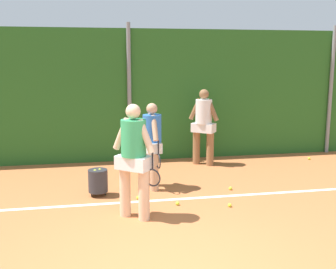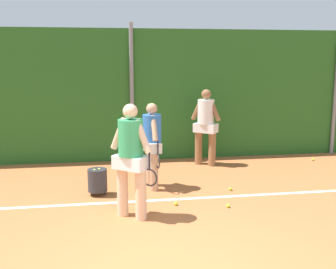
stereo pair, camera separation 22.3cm
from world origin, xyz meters
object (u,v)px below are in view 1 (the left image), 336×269
at_px(player_midcourt, 152,141).
at_px(tennis_ball_8, 125,201).
at_px(player_foreground_near, 134,155).
at_px(tennis_ball_6, 230,188).
at_px(tennis_ball_12, 138,198).
at_px(tennis_ball_3, 178,203).
at_px(tennis_ball_9, 309,158).
at_px(ball_hopper, 98,181).
at_px(tennis_ball_7, 230,205).
at_px(player_backcourt_far, 204,123).

xyz_separation_m(player_midcourt, tennis_ball_8, (-0.60, -0.75, -0.91)).
relative_size(player_foreground_near, tennis_ball_8, 27.84).
bearing_deg(tennis_ball_8, tennis_ball_6, 9.23).
bearing_deg(tennis_ball_8, tennis_ball_12, 26.84).
relative_size(tennis_ball_3, tennis_ball_9, 1.00).
bearing_deg(ball_hopper, tennis_ball_9, 18.97).
xyz_separation_m(tennis_ball_6, tennis_ball_8, (-2.07, -0.34, 0.00)).
relative_size(tennis_ball_9, tennis_ball_12, 1.00).
height_order(player_midcourt, tennis_ball_7, player_midcourt).
bearing_deg(tennis_ball_12, player_backcourt_far, 50.44).
bearing_deg(tennis_ball_9, tennis_ball_6, -144.71).
bearing_deg(tennis_ball_6, tennis_ball_12, -173.34).
relative_size(tennis_ball_3, tennis_ball_7, 1.00).
relative_size(player_backcourt_far, tennis_ball_6, 27.47).
distance_m(tennis_ball_7, tennis_ball_8, 1.84).
bearing_deg(tennis_ball_9, tennis_ball_12, -154.72).
distance_m(player_midcourt, tennis_ball_3, 1.42).
distance_m(tennis_ball_8, tennis_ball_12, 0.27).
bearing_deg(tennis_ball_7, tennis_ball_12, 155.78).
bearing_deg(player_foreground_near, ball_hopper, 154.20).
height_order(player_foreground_near, tennis_ball_9, player_foreground_near).
height_order(ball_hopper, tennis_ball_3, ball_hopper).
distance_m(player_foreground_near, tennis_ball_9, 5.71).
bearing_deg(player_foreground_near, tennis_ball_9, 71.76).
relative_size(tennis_ball_7, tennis_ball_8, 1.00).
height_order(player_backcourt_far, ball_hopper, player_backcourt_far).
xyz_separation_m(player_midcourt, ball_hopper, (-1.06, -0.27, -0.65)).
xyz_separation_m(player_foreground_near, player_midcourt, (0.51, 1.47, -0.09)).
relative_size(player_backcourt_far, tennis_ball_9, 27.47).
relative_size(tennis_ball_6, tennis_ball_9, 1.00).
bearing_deg(tennis_ball_12, ball_hopper, 153.79).
xyz_separation_m(player_midcourt, tennis_ball_7, (1.15, -1.30, -0.91)).
relative_size(player_backcourt_far, tennis_ball_8, 27.47).
bearing_deg(tennis_ball_9, tennis_ball_8, -154.64).
bearing_deg(tennis_ball_9, player_backcourt_far, 179.12).
distance_m(player_backcourt_far, tennis_ball_8, 3.27).
relative_size(tennis_ball_3, tennis_ball_8, 1.00).
height_order(player_backcourt_far, tennis_ball_6, player_backcourt_far).
bearing_deg(player_midcourt, tennis_ball_8, -44.04).
bearing_deg(tennis_ball_6, player_midcourt, 164.51).
bearing_deg(tennis_ball_3, tennis_ball_8, 161.09).
distance_m(tennis_ball_6, tennis_ball_12, 1.84).
xyz_separation_m(tennis_ball_8, tennis_ball_12, (0.24, 0.12, 0.00)).
distance_m(ball_hopper, tennis_ball_3, 1.58).
bearing_deg(player_foreground_near, tennis_ball_12, 119.23).
distance_m(ball_hopper, tennis_ball_8, 0.71).
distance_m(tennis_ball_8, tennis_ball_9, 5.35).
xyz_separation_m(player_foreground_near, tennis_ball_3, (0.79, 0.42, -1.00)).
xyz_separation_m(player_foreground_near, tennis_ball_9, (4.74, 3.02, -1.00)).
bearing_deg(player_foreground_near, tennis_ball_8, 136.59).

